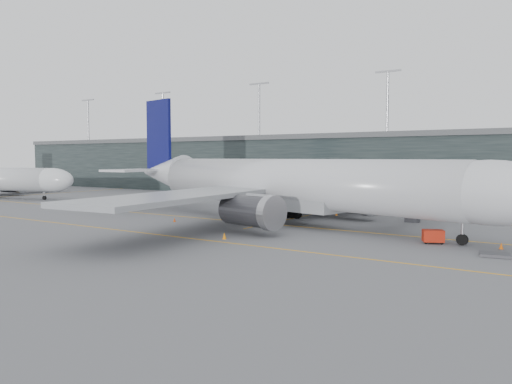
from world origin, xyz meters
The scene contains 17 objects.
ground centered at (0.00, 0.00, 0.00)m, with size 320.00×320.00×0.00m, color slate.
taxiline_a centered at (0.00, -4.00, 0.01)m, with size 160.00×0.25×0.02m, color orange.
taxiline_b centered at (0.00, -20.00, 0.01)m, with size 160.00×0.25×0.02m, color orange.
taxiline_lead_main centered at (5.00, 20.00, 0.01)m, with size 0.25×60.00×0.02m, color orange.
taxiline_lead_adj centered at (-75.00, 20.00, 0.01)m, with size 0.25×60.00×0.02m, color orange.
terminal centered at (0.00, 58.00, 7.62)m, with size 240.00×36.00×29.00m.
main_aircraft centered at (7.59, -2.09, 5.74)m, with size 72.51×67.13×20.45m.
jet_bridge centered at (22.52, 23.17, 4.66)m, with size 5.85×43.46×6.22m.
gse_cart centered at (29.21, -7.76, 0.85)m, with size 2.65×2.25×1.54m.
baggage_dolly centered at (36.08, -11.97, 0.17)m, with size 2.79×2.23×0.28m, color #3C3B41.
uld_a centered at (-4.48, 9.43, 0.90)m, with size 2.31×2.10×1.71m.
uld_b centered at (-2.02, 12.62, 1.05)m, with size 2.64×2.36×2.00m.
uld_c centered at (0.63, 11.34, 0.87)m, with size 1.88×1.52×1.66m.
cone_nose centered at (36.08, -7.40, 0.35)m, with size 0.43×0.43×0.69m, color orange.
cone_wing_stbd centered at (7.91, -18.22, 0.40)m, with size 0.50×0.50×0.79m, color orange.
cone_wing_port centered at (9.03, 11.26, 0.31)m, with size 0.39×0.39×0.62m, color orange.
cone_tail centered at (-7.76, -9.70, 0.32)m, with size 0.40×0.40×0.64m, color #D0480B.
Camera 1 is at (42.87, -64.83, 9.64)m, focal length 35.00 mm.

